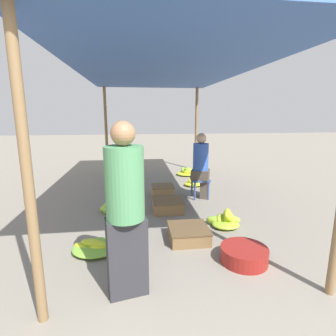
# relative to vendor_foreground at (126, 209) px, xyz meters

# --- Properties ---
(ground_plane) EXTENTS (40.00, 40.00, 0.00)m
(ground_plane) POSITION_rel_vendor_foreground_xyz_m (0.60, -0.55, -0.84)
(ground_plane) COLOR gray
(ground_plane) RESTS_ON ground
(canopy_post_front_left) EXTENTS (0.08, 0.08, 2.39)m
(canopy_post_front_left) POSITION_rel_vendor_foreground_xyz_m (-0.69, -0.25, 0.36)
(canopy_post_front_left) COLOR olive
(canopy_post_front_left) RESTS_ON ground
(canopy_post_back_left) EXTENTS (0.08, 0.08, 2.39)m
(canopy_post_back_left) POSITION_rel_vendor_foreground_xyz_m (-0.69, 5.32, 0.36)
(canopy_post_back_left) COLOR olive
(canopy_post_back_left) RESTS_ON ground
(canopy_post_back_right) EXTENTS (0.08, 0.08, 2.39)m
(canopy_post_back_right) POSITION_rel_vendor_foreground_xyz_m (1.89, 5.32, 0.36)
(canopy_post_back_right) COLOR olive
(canopy_post_back_right) RESTS_ON ground
(canopy_tarp) EXTENTS (2.98, 5.97, 0.04)m
(canopy_tarp) POSITION_rel_vendor_foreground_xyz_m (0.60, 2.53, 1.57)
(canopy_tarp) COLOR #33569E
(canopy_tarp) RESTS_ON canopy_post_front_left
(vendor_foreground) EXTENTS (0.41, 0.41, 1.61)m
(vendor_foreground) POSITION_rel_vendor_foreground_xyz_m (0.00, 0.00, 0.00)
(vendor_foreground) COLOR #2D2D33
(vendor_foreground) RESTS_ON ground
(stool) EXTENTS (0.34, 0.34, 0.40)m
(stool) POSITION_rel_vendor_foreground_xyz_m (1.37, 2.70, -0.51)
(stool) COLOR #384C84
(stool) RESTS_ON ground
(vendor_seated) EXTENTS (0.44, 0.44, 1.30)m
(vendor_seated) POSITION_rel_vendor_foreground_xyz_m (1.39, 2.71, -0.16)
(vendor_seated) COLOR #4C4238
(vendor_seated) RESTS_ON ground
(basin_black) EXTENTS (0.54, 0.54, 0.18)m
(basin_black) POSITION_rel_vendor_foreground_xyz_m (1.30, 0.36, -0.75)
(basin_black) COLOR maroon
(basin_black) RESTS_ON ground
(banana_pile_left_0) EXTENTS (0.60, 0.51, 0.17)m
(banana_pile_left_0) POSITION_rel_vendor_foreground_xyz_m (-0.42, 0.81, -0.78)
(banana_pile_left_0) COLOR #C5D329
(banana_pile_left_0) RESTS_ON ground
(banana_pile_left_1) EXTENTS (0.49, 0.49, 0.26)m
(banana_pile_left_1) POSITION_rel_vendor_foreground_xyz_m (-0.30, 2.17, -0.74)
(banana_pile_left_1) COLOR #85BA34
(banana_pile_left_1) RESTS_ON ground
(banana_pile_left_2) EXTENTS (0.54, 0.43, 0.17)m
(banana_pile_left_2) POSITION_rel_vendor_foreground_xyz_m (-0.09, 4.62, -0.77)
(banana_pile_left_2) COLOR #89BB34
(banana_pile_left_2) RESTS_ON ground
(banana_pile_right_0) EXTENTS (0.59, 0.52, 0.24)m
(banana_pile_right_0) POSITION_rel_vendor_foreground_xyz_m (1.53, 4.67, -0.75)
(banana_pile_right_0) COLOR #B8CE2B
(banana_pile_right_0) RESTS_ON ground
(banana_pile_right_1) EXTENTS (0.48, 0.46, 0.19)m
(banana_pile_right_1) POSITION_rel_vendor_foreground_xyz_m (1.47, 3.59, -0.76)
(banana_pile_right_1) COLOR yellow
(banana_pile_right_1) RESTS_ON ground
(banana_pile_right_2) EXTENTS (0.55, 0.42, 0.27)m
(banana_pile_right_2) POSITION_rel_vendor_foreground_xyz_m (1.42, 1.33, -0.75)
(banana_pile_right_2) COLOR #C5D329
(banana_pile_right_2) RESTS_ON ground
(crate_near) EXTENTS (0.45, 0.45, 0.22)m
(crate_near) POSITION_rel_vendor_foreground_xyz_m (0.64, 2.91, -0.72)
(crate_near) COLOR #9E7A4C
(crate_near) RESTS_ON ground
(crate_mid) EXTENTS (0.52, 0.52, 0.20)m
(crate_mid) POSITION_rel_vendor_foreground_xyz_m (0.64, 2.07, -0.73)
(crate_mid) COLOR olive
(crate_mid) RESTS_ON ground
(crate_far) EXTENTS (0.52, 0.52, 0.18)m
(crate_far) POSITION_rel_vendor_foreground_xyz_m (0.78, 0.96, -0.74)
(crate_far) COLOR brown
(crate_far) RESTS_ON ground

